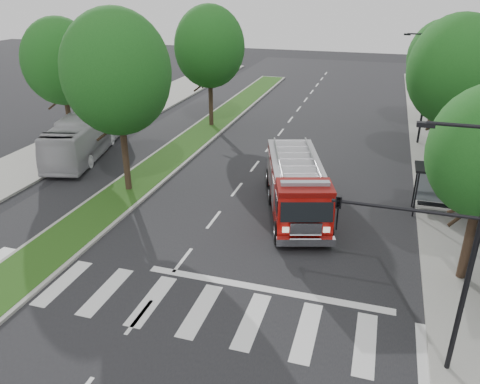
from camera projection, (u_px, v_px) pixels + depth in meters
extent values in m
plane|color=black|center=(183.00, 260.00, 20.58)|extent=(140.00, 140.00, 0.00)
cube|color=gray|center=(462.00, 201.00, 25.94)|extent=(5.00, 80.00, 0.15)
cube|color=gray|center=(50.00, 153.00, 33.13)|extent=(5.00, 80.00, 0.15)
cube|color=gray|center=(203.00, 132.00, 37.85)|extent=(3.00, 50.00, 0.14)
cube|color=#243F12|center=(203.00, 131.00, 37.81)|extent=(2.60, 49.50, 0.02)
cylinder|color=black|center=(416.00, 195.00, 23.91)|extent=(0.08, 0.08, 2.50)
cylinder|color=black|center=(475.00, 201.00, 23.17)|extent=(0.08, 0.08, 2.50)
cylinder|color=black|center=(415.00, 186.00, 24.96)|extent=(0.08, 0.08, 2.50)
cylinder|color=black|center=(472.00, 192.00, 24.21)|extent=(0.08, 0.08, 2.50)
cube|color=black|center=(449.00, 170.00, 23.53)|extent=(3.20, 1.60, 0.12)
cube|color=#8C99A5|center=(443.00, 187.00, 24.65)|extent=(2.80, 0.04, 1.80)
cube|color=black|center=(442.00, 205.00, 24.35)|extent=(2.40, 0.40, 0.08)
cylinder|color=black|center=(469.00, 240.00, 18.50)|extent=(0.36, 0.36, 3.74)
cylinder|color=black|center=(443.00, 141.00, 28.82)|extent=(0.36, 0.36, 4.40)
ellipsoid|color=#0F3810|center=(457.00, 71.00, 27.05)|extent=(5.60, 5.60, 6.44)
cylinder|color=black|center=(432.00, 107.00, 37.63)|extent=(0.36, 0.36, 3.96)
ellipsoid|color=#0F3810|center=(441.00, 58.00, 36.04)|extent=(5.00, 5.00, 5.75)
cylinder|color=black|center=(125.00, 154.00, 26.46)|extent=(0.36, 0.36, 4.62)
ellipsoid|color=#0F3810|center=(117.00, 73.00, 24.61)|extent=(5.80, 5.80, 6.67)
cylinder|color=black|center=(211.00, 101.00, 38.71)|extent=(0.36, 0.36, 4.40)
ellipsoid|color=#0F3810|center=(209.00, 47.00, 36.95)|extent=(5.60, 5.60, 6.44)
cylinder|color=black|center=(69.00, 119.00, 33.91)|extent=(0.36, 0.36, 4.18)
ellipsoid|color=#0F3810|center=(60.00, 61.00, 32.24)|extent=(5.20, 5.20, 5.98)
cylinder|color=black|center=(472.00, 263.00, 13.09)|extent=(0.16, 0.16, 8.00)
cylinder|color=black|center=(464.00, 126.00, 11.73)|extent=(1.80, 0.10, 0.10)
cube|color=black|center=(426.00, 125.00, 11.99)|extent=(0.45, 0.20, 0.12)
cylinder|color=black|center=(404.00, 209.00, 13.05)|extent=(4.00, 0.10, 0.10)
imported|color=black|center=(338.00, 213.00, 13.69)|extent=(0.18, 0.22, 1.10)
cylinder|color=black|center=(426.00, 91.00, 33.58)|extent=(0.16, 0.16, 8.00)
cylinder|color=black|center=(421.00, 34.00, 32.22)|extent=(1.80, 0.10, 0.10)
cube|color=black|center=(407.00, 34.00, 32.48)|extent=(0.45, 0.20, 0.12)
cube|color=#670805|center=(295.00, 202.00, 24.84)|extent=(4.90, 8.84, 0.25)
cube|color=#9F0C08|center=(294.00, 178.00, 25.14)|extent=(4.30, 6.91, 2.02)
cube|color=#9F0C08|center=(303.00, 210.00, 21.55)|extent=(2.94, 2.48, 2.12)
cube|color=#B2B2B7|center=(295.00, 159.00, 24.70)|extent=(4.30, 6.91, 0.12)
cylinder|color=#B2B2B7|center=(278.00, 156.00, 24.62)|extent=(1.87, 5.82, 0.10)
cylinder|color=#B2B2B7|center=(313.00, 156.00, 24.62)|extent=(1.87, 5.82, 0.10)
cube|color=silver|center=(306.00, 241.00, 20.89)|extent=(2.61, 1.11, 0.35)
cube|color=#8C99A5|center=(305.00, 183.00, 20.99)|extent=(2.22, 0.99, 0.18)
cylinder|color=black|center=(278.00, 233.00, 21.69)|extent=(0.66, 1.16, 1.11)
cylinder|color=black|center=(328.00, 233.00, 21.69)|extent=(0.66, 1.16, 1.11)
cylinder|color=black|center=(272.00, 195.00, 25.55)|extent=(0.66, 1.16, 1.11)
cylinder|color=black|center=(315.00, 195.00, 25.56)|extent=(0.66, 1.16, 1.11)
cylinder|color=black|center=(270.00, 178.00, 27.76)|extent=(0.66, 1.16, 1.11)
cylinder|color=black|center=(309.00, 178.00, 27.76)|extent=(0.66, 1.16, 1.11)
imported|color=#B3B3B8|center=(86.00, 134.00, 32.70)|extent=(4.95, 10.75, 2.92)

